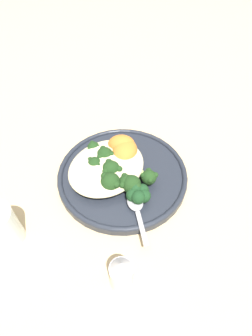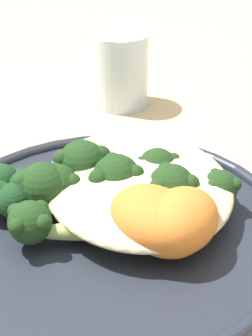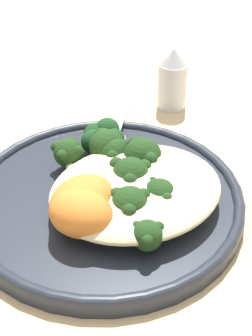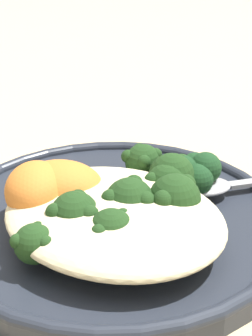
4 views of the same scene
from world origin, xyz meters
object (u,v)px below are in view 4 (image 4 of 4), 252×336
(broccoli_stalk_5, at_px, (150,186))
(spoon, at_px, (216,185))
(plate, at_px, (113,221))
(broccoli_stalk_7, at_px, (128,169))
(sweet_potato_chunk_1, at_px, (60,187))
(sweet_potato_chunk_2, at_px, (43,189))
(broccoli_stalk_2, at_px, (105,224))
(broccoli_stalk_1, at_px, (76,214))
(broccoli_stalk_4, at_px, (163,200))
(broccoli_stalk_0, at_px, (50,229))
(broccoli_stalk_6, at_px, (157,179))
(broccoli_stalk_3, at_px, (126,202))
(kale_tuft, at_px, (192,171))
(sweet_potato_chunk_0, at_px, (36,190))
(quinoa_mound, at_px, (114,216))

(broccoli_stalk_5, height_order, spoon, broccoli_stalk_5)
(plate, relative_size, broccoli_stalk_7, 2.54)
(sweet_potato_chunk_1, bearing_deg, sweet_potato_chunk_2, 26.66)
(broccoli_stalk_2, relative_size, broccoli_stalk_7, 0.83)
(broccoli_stalk_7, bearing_deg, broccoli_stalk_1, -159.75)
(broccoli_stalk_4, bearing_deg, plate, -179.64)
(broccoli_stalk_0, height_order, broccoli_stalk_6, broccoli_stalk_6)
(broccoli_stalk_1, relative_size, sweet_potato_chunk_2, 1.49)
(broccoli_stalk_1, relative_size, sweet_potato_chunk_1, 1.09)
(plate, distance_m, broccoli_stalk_0, 0.07)
(broccoli_stalk_7, bearing_deg, broccoli_stalk_0, -165.48)
(broccoli_stalk_0, bearing_deg, broccoli_stalk_6, 149.49)
(broccoli_stalk_0, bearing_deg, broccoli_stalk_4, 130.18)
(sweet_potato_chunk_1, height_order, spoon, sweet_potato_chunk_1)
(broccoli_stalk_3, relative_size, kale_tuft, 1.70)
(broccoli_stalk_3, xyz_separation_m, broccoli_stalk_4, (-0.02, -0.02, -0.00))
(broccoli_stalk_1, height_order, sweet_potato_chunk_0, sweet_potato_chunk_0)
(quinoa_mound, xyz_separation_m, spoon, (-0.03, -0.11, -0.01))
(broccoli_stalk_3, bearing_deg, sweet_potato_chunk_1, -160.76)
(plate, xyz_separation_m, broccoli_stalk_0, (0.01, 0.07, 0.02))
(spoon, bearing_deg, kale_tuft, 155.62)
(broccoli_stalk_2, xyz_separation_m, kale_tuft, (-0.01, -0.11, 0.00))
(broccoli_stalk_3, relative_size, sweet_potato_chunk_0, 1.37)
(broccoli_stalk_4, height_order, sweet_potato_chunk_2, broccoli_stalk_4)
(sweet_potato_chunk_0, bearing_deg, sweet_potato_chunk_1, -116.82)
(plate, relative_size, sweet_potato_chunk_0, 4.63)
(broccoli_stalk_3, relative_size, sweet_potato_chunk_1, 1.20)
(quinoa_mound, relative_size, broccoli_stalk_7, 1.56)
(quinoa_mound, bearing_deg, sweet_potato_chunk_1, -2.34)
(broccoli_stalk_2, relative_size, sweet_potato_chunk_2, 1.81)
(plate, relative_size, kale_tuft, 5.78)
(quinoa_mound, height_order, broccoli_stalk_6, broccoli_stalk_6)
(broccoli_stalk_5, height_order, sweet_potato_chunk_1, sweet_potato_chunk_1)
(plate, xyz_separation_m, sweet_potato_chunk_1, (0.04, 0.02, 0.03))
(broccoli_stalk_4, xyz_separation_m, sweet_potato_chunk_0, (0.09, 0.05, 0.00))
(broccoli_stalk_3, height_order, broccoli_stalk_5, broccoli_stalk_3)
(broccoli_stalk_1, distance_m, kale_tuft, 0.12)
(broccoli_stalk_7, xyz_separation_m, spoon, (-0.07, -0.04, -0.01))
(broccoli_stalk_7, bearing_deg, broccoli_stalk_4, -111.22)
(plate, height_order, broccoli_stalk_6, broccoli_stalk_6)
(plate, relative_size, spoon, 2.73)
(broccoli_stalk_3, bearing_deg, broccoli_stalk_2, -80.81)
(broccoli_stalk_0, height_order, sweet_potato_chunk_2, sweet_potato_chunk_2)
(quinoa_mound, bearing_deg, broccoli_stalk_6, -85.82)
(quinoa_mound, distance_m, broccoli_stalk_7, 0.08)
(broccoli_stalk_6, height_order, spoon, broccoli_stalk_6)
(sweet_potato_chunk_1, xyz_separation_m, sweet_potato_chunk_2, (0.01, 0.01, -0.00))
(broccoli_stalk_3, distance_m, broccoli_stalk_7, 0.07)
(quinoa_mound, xyz_separation_m, broccoli_stalk_2, (-0.00, 0.01, -0.00))
(broccoli_stalk_7, bearing_deg, broccoli_stalk_2, -145.13)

